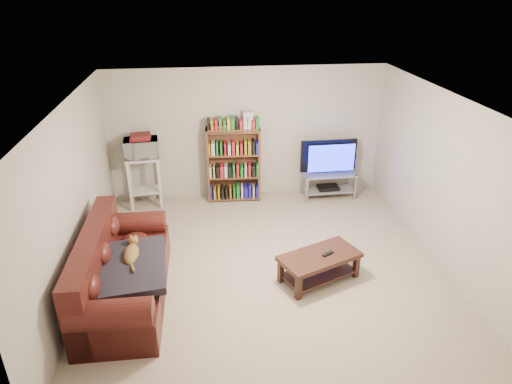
{
  "coord_description": "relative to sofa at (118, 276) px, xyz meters",
  "views": [
    {
      "loc": [
        -0.83,
        -5.45,
        3.77
      ],
      "look_at": [
        -0.1,
        0.4,
        1.0
      ],
      "focal_mm": 32.0,
      "sensor_mm": 36.0,
      "label": 1
    }
  ],
  "objects": [
    {
      "name": "floor",
      "position": [
        1.98,
        0.47,
        -0.33
      ],
      "size": [
        5.0,
        5.0,
        0.0
      ],
      "primitive_type": "plane",
      "color": "tan",
      "rests_on": "ground"
    },
    {
      "name": "ceiling",
      "position": [
        1.98,
        0.47,
        2.07
      ],
      "size": [
        5.0,
        5.0,
        0.0
      ],
      "primitive_type": "plane",
      "rotation": [
        3.14,
        0.0,
        0.0
      ],
      "color": "white",
      "rests_on": "ground"
    },
    {
      "name": "wall_back",
      "position": [
        1.98,
        2.97,
        0.87
      ],
      "size": [
        5.0,
        0.0,
        5.0
      ],
      "primitive_type": "plane",
      "rotation": [
        1.57,
        0.0,
        0.0
      ],
      "color": "beige",
      "rests_on": "ground"
    },
    {
      "name": "wall_front",
      "position": [
        1.98,
        -2.03,
        0.87
      ],
      "size": [
        5.0,
        0.0,
        5.0
      ],
      "primitive_type": "plane",
      "rotation": [
        -1.57,
        0.0,
        0.0
      ],
      "color": "beige",
      "rests_on": "ground"
    },
    {
      "name": "wall_left",
      "position": [
        -0.52,
        0.47,
        0.87
      ],
      "size": [
        0.0,
        5.0,
        5.0
      ],
      "primitive_type": "plane",
      "rotation": [
        1.57,
        0.0,
        1.57
      ],
      "color": "beige",
      "rests_on": "ground"
    },
    {
      "name": "wall_right",
      "position": [
        4.48,
        0.47,
        0.87
      ],
      "size": [
        0.0,
        5.0,
        5.0
      ],
      "primitive_type": "plane",
      "rotation": [
        1.57,
        0.0,
        -1.57
      ],
      "color": "beige",
      "rests_on": "ground"
    },
    {
      "name": "sofa",
      "position": [
        0.0,
        0.0,
        0.0
      ],
      "size": [
        0.98,
        2.24,
        0.95
      ],
      "rotation": [
        0.0,
        0.0,
        -0.01
      ],
      "color": "#451611",
      "rests_on": "floor"
    },
    {
      "name": "blanket",
      "position": [
        0.19,
        -0.15,
        0.22
      ],
      "size": [
        0.94,
        1.18,
        0.19
      ],
      "primitive_type": "cube",
      "rotation": [
        0.05,
        -0.04,
        0.07
      ],
      "color": "black",
      "rests_on": "sofa"
    },
    {
      "name": "cat",
      "position": [
        0.19,
        0.05,
        0.28
      ],
      "size": [
        0.25,
        0.61,
        0.18
      ],
      "primitive_type": null,
      "rotation": [
        0.0,
        0.0,
        -0.01
      ],
      "color": "brown",
      "rests_on": "sofa"
    },
    {
      "name": "coffee_table",
      "position": [
        2.64,
        0.07,
        -0.06
      ],
      "size": [
        1.21,
        0.92,
        0.39
      ],
      "rotation": [
        0.0,
        0.0,
        0.4
      ],
      "color": "#351C12",
      "rests_on": "floor"
    },
    {
      "name": "remote",
      "position": [
        2.75,
        0.07,
        0.07
      ],
      "size": [
        0.18,
        0.13,
        0.02
      ],
      "primitive_type": "cube",
      "rotation": [
        0.0,
        0.0,
        0.55
      ],
      "color": "black",
      "rests_on": "coffee_table"
    },
    {
      "name": "tv_stand",
      "position": [
        3.46,
        2.62,
        0.0
      ],
      "size": [
        0.99,
        0.46,
        0.49
      ],
      "rotation": [
        0.0,
        0.0,
        0.02
      ],
      "color": "#999EA3",
      "rests_on": "floor"
    },
    {
      "name": "television",
      "position": [
        3.46,
        2.62,
        0.46
      ],
      "size": [
        1.06,
        0.16,
        0.61
      ],
      "primitive_type": "imported",
      "rotation": [
        0.0,
        0.0,
        3.16
      ],
      "color": "black",
      "rests_on": "tv_stand"
    },
    {
      "name": "dvd_player",
      "position": [
        3.46,
        2.62,
        -0.14
      ],
      "size": [
        0.4,
        0.28,
        0.06
      ],
      "primitive_type": "cube",
      "rotation": [
        0.0,
        0.0,
        0.02
      ],
      "color": "black",
      "rests_on": "tv_stand"
    },
    {
      "name": "bookshelf",
      "position": [
        1.7,
        2.74,
        0.38
      ],
      "size": [
        0.98,
        0.35,
        1.39
      ],
      "rotation": [
        0.0,
        0.0,
        -0.06
      ],
      "color": "brown",
      "rests_on": "floor"
    },
    {
      "name": "shelf_clutter",
      "position": [
        1.8,
        2.74,
        1.16
      ],
      "size": [
        0.71,
        0.23,
        0.28
      ],
      "rotation": [
        0.0,
        0.0,
        -0.06
      ],
      "color": "silver",
      "rests_on": "bookshelf"
    },
    {
      "name": "microwave_stand",
      "position": [
        0.1,
        2.68,
        0.27
      ],
      "size": [
        0.62,
        0.48,
        0.94
      ],
      "rotation": [
        0.0,
        0.0,
        0.09
      ],
      "color": "silver",
      "rests_on": "floor"
    },
    {
      "name": "microwave",
      "position": [
        0.1,
        2.68,
        0.77
      ],
      "size": [
        0.61,
        0.44,
        0.32
      ],
      "primitive_type": "imported",
      "rotation": [
        0.0,
        0.0,
        0.09
      ],
      "color": "silver",
      "rests_on": "microwave_stand"
    },
    {
      "name": "game_boxes",
      "position": [
        0.1,
        2.68,
        0.96
      ],
      "size": [
        0.37,
        0.33,
        0.05
      ],
      "primitive_type": "cube",
      "rotation": [
        0.0,
        0.0,
        0.09
      ],
      "color": "maroon",
      "rests_on": "microwave"
    }
  ]
}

